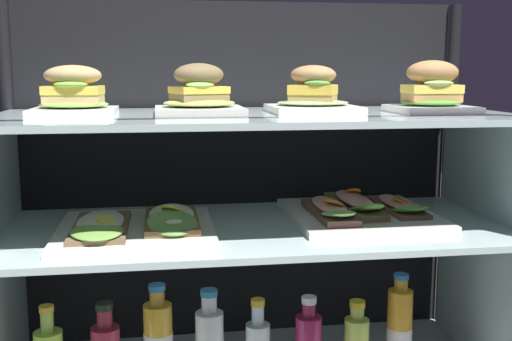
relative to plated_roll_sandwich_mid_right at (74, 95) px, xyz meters
name	(u,v)px	position (x,y,z in m)	size (l,w,h in m)	color
case_frame	(247,172)	(0.40, 0.11, -0.20)	(1.21, 0.54, 0.94)	black
riser_lower_tier	(256,305)	(0.40, -0.04, -0.49)	(1.15, 0.48, 0.36)	silver
shelf_lower_glass	(256,229)	(0.40, -0.04, -0.31)	(1.16, 0.50, 0.01)	silver
riser_upper_tier	(256,174)	(0.40, -0.04, -0.18)	(1.15, 0.48, 0.24)	silver
shelf_upper_glass	(256,117)	(0.40, -0.04, -0.05)	(1.16, 0.50, 0.01)	silver
plated_roll_sandwich_mid_right	(74,95)	(0.00, 0.00, 0.00)	(0.18, 0.18, 0.11)	white
plated_roll_sandwich_mid_left	(199,96)	(0.27, -0.04, 0.00)	(0.19, 0.19, 0.11)	white
plated_roll_sandwich_near_right_corner	(313,96)	(0.53, -0.02, 0.00)	(0.20, 0.20, 0.11)	white
plated_roll_sandwich_far_right	(432,93)	(0.80, -0.07, 0.00)	(0.17, 0.17, 0.12)	white
open_sandwich_tray_near_right_corner	(137,225)	(0.13, -0.07, -0.28)	(0.34, 0.36, 0.06)	white
open_sandwich_tray_center	(360,211)	(0.66, -0.01, -0.28)	(0.34, 0.36, 0.07)	white
juice_bottle_back_left	(399,330)	(0.75, -0.05, -0.57)	(0.06, 0.06, 0.24)	gold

